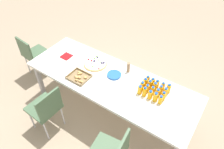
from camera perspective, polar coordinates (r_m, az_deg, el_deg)
The scene contains 29 objects.
ground_plane at distance 3.52m, azimuth -0.46°, elevation -9.70°, with size 12.00×12.00×0.00m, color tan.
party_table at distance 3.01m, azimuth -0.53°, elevation -2.01°, with size 2.53×0.88×0.72m.
chair_far_right at distance 3.06m, azimuth -17.50°, elevation -8.56°, with size 0.42×0.42×0.83m.
chair_end at distance 4.06m, azimuth -20.79°, elevation 5.48°, with size 0.44×0.44×0.83m.
juice_bottle_0 at distance 2.85m, azimuth 15.12°, elevation -3.73°, with size 0.06×0.06×0.15m.
juice_bottle_1 at distance 2.86m, azimuth 13.65°, elevation -3.21°, with size 0.05×0.05×0.13m.
juice_bottle_2 at distance 2.88m, azimuth 12.16°, elevation -2.59°, with size 0.06×0.06×0.13m.
juice_bottle_3 at distance 2.89m, azimuth 10.98°, elevation -2.10°, with size 0.06×0.06×0.13m.
juice_bottle_4 at distance 2.91m, azimuth 9.66°, elevation -1.49°, with size 0.05×0.05×0.14m.
juice_bottle_5 at distance 2.80m, azimuth 14.30°, elevation -4.69°, with size 0.06×0.06×0.14m.
juice_bottle_6 at distance 2.81m, azimuth 13.08°, elevation -4.09°, with size 0.05×0.05×0.14m.
juice_bottle_7 at distance 2.82m, azimuth 11.59°, elevation -3.36°, with size 0.06×0.06×0.15m.
juice_bottle_8 at distance 2.84m, azimuth 10.23°, elevation -2.76°, with size 0.06×0.06×0.15m.
juice_bottle_9 at distance 2.86m, azimuth 9.00°, elevation -2.21°, with size 0.06×0.06×0.14m.
juice_bottle_10 at distance 2.74m, azimuth 13.77°, elevation -5.78°, with size 0.05×0.05×0.14m.
juice_bottle_11 at distance 2.76m, azimuth 12.30°, elevation -5.02°, with size 0.06×0.06×0.14m.
juice_bottle_12 at distance 2.78m, azimuth 10.97°, elevation -4.37°, with size 0.05×0.05×0.14m.
juice_bottle_13 at distance 2.80m, azimuth 9.56°, elevation -3.82°, with size 0.05×0.05×0.13m.
juice_bottle_14 at distance 2.80m, azimuth 8.22°, elevation -3.19°, with size 0.06×0.06×0.15m.
juice_bottle_15 at distance 2.70m, azimuth 13.11°, elevation -6.69°, with size 0.05×0.05×0.13m.
juice_bottle_16 at distance 2.71m, azimuth 11.73°, elevation -6.06°, with size 0.06×0.06×0.15m.
juice_bottle_17 at distance 2.73m, azimuth 10.37°, elevation -5.43°, with size 0.06×0.06×0.14m.
juice_bottle_18 at distance 2.74m, azimuth 8.85°, elevation -4.73°, with size 0.05×0.05×0.15m.
juice_bottle_19 at distance 2.76m, azimuth 7.62°, elevation -4.14°, with size 0.06×0.06×0.14m.
fruit_pizza at distance 3.22m, azimuth -4.54°, elevation 3.03°, with size 0.36×0.36×0.05m.
snack_tray at distance 3.02m, azimuth -8.89°, elevation -0.66°, with size 0.30×0.26×0.04m.
plate_stack at distance 3.02m, azimuth 0.59°, elevation -0.10°, with size 0.20×0.20×0.02m.
napkin_stack at distance 3.43m, azimuth -12.30°, elevation 4.87°, with size 0.15×0.15×0.01m, color red.
cardboard_tube at distance 3.04m, azimuth 4.48°, elevation 1.91°, with size 0.04×0.04×0.16m, color #9E7A56.
Camera 1 is at (-1.22, 1.74, 2.81)m, focal length 33.59 mm.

